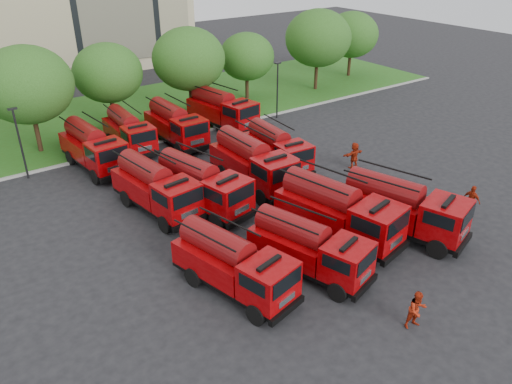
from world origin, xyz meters
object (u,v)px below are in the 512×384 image
Objects in this scene: fire_truck_4 at (156,187)px; fire_truck_10 at (175,124)px; fire_truck_6 at (253,163)px; firefighter_3 at (445,231)px; firefighter_2 at (468,214)px; firefighter_5 at (353,167)px; fire_truck_1 at (309,247)px; firefighter_1 at (414,326)px; fire_truck_8 at (93,148)px; fire_truck_7 at (276,148)px; firefighter_0 at (441,242)px; fire_truck_9 at (129,131)px; fire_truck_5 at (201,185)px; fire_truck_0 at (233,264)px; firefighter_4 at (274,254)px; fire_truck_11 at (222,109)px; fire_truck_3 at (402,207)px; fire_truck_2 at (338,211)px.

fire_truck_4 is 11.10m from fire_truck_10.
firefighter_3 is at bearing -63.47° from fire_truck_6.
firefighter_5 reaches higher than firefighter_2.
fire_truck_6 is at bearing -13.01° from fire_truck_4.
fire_truck_1 is 0.94× the size of fire_truck_4.
fire_truck_8 is at bearing 117.25° from firefighter_1.
fire_truck_7 is 9.22m from fire_truck_10.
firefighter_0 is at bearing -79.79° from fire_truck_7.
fire_truck_9 is (3.51, 1.93, -0.12)m from fire_truck_8.
fire_truck_10 is at bearing 2.32° from fire_truck_8.
firefighter_0 is (4.54, -11.81, -1.69)m from fire_truck_6.
fire_truck_6 reaches higher than fire_truck_10.
firefighter_3 is (12.41, -11.87, -1.59)m from fire_truck_4.
fire_truck_9 is (2.57, 10.27, -0.11)m from fire_truck_4.
firefighter_5 is (12.04, -1.17, -1.61)m from fire_truck_5.
fire_truck_1 is 3.69× the size of firefighter_1.
fire_truck_0 is 4.22× the size of firefighter_4.
fire_truck_11 is (11.10, 10.18, 0.06)m from fire_truck_4.
fire_truck_8 reaches higher than firefighter_4.
fire_truck_3 is 3.18m from firefighter_3.
fire_truck_1 is at bearing -109.46° from fire_truck_6.
fire_truck_1 reaches higher than firefighter_3.
fire_truck_3 is 4.87× the size of firefighter_0.
fire_truck_8 reaches higher than firefighter_3.
firefighter_1 is at bearing 55.55° from firefighter_5.
fire_truck_0 is 0.94× the size of fire_truck_6.
fire_truck_7 is (6.49, 11.03, 0.00)m from fire_truck_1.
fire_truck_4 is 10.59m from fire_truck_9.
fire_truck_10 reaches higher than fire_truck_1.
fire_truck_9 is 24.38m from firefighter_0.
fire_truck_9 is 18.29m from firefighter_4.
firefighter_5 is at bearing -45.43° from fire_truck_9.
firefighter_0 is at bearing -28.63° from fire_truck_0.
fire_truck_8 is 4.54× the size of firefighter_3.
firefighter_5 reaches higher than firefighter_3.
fire_truck_8 is at bearing 103.36° from fire_truck_3.
fire_truck_11 is 4.07× the size of firefighter_1.
fire_truck_5 is at bearing 113.36° from fire_truck_3.
fire_truck_3 is 1.16× the size of fire_truck_9.
fire_truck_2 is 6.66m from firefighter_3.
fire_truck_9 is 0.87× the size of fire_truck_11.
fire_truck_3 is 10.33m from fire_truck_6.
fire_truck_7 is (-0.20, 11.25, -0.17)m from fire_truck_3.
firefighter_1 is at bearing -66.27° from fire_truck_0.
fire_truck_10 is (6.54, 18.46, 0.08)m from fire_truck_0.
firefighter_0 is at bearing -32.47° from fire_truck_1.
fire_truck_7 is 13.55m from firefighter_2.
fire_truck_11 is at bearing 68.03° from fire_truck_6.
fire_truck_5 reaches higher than firefighter_2.
fire_truck_8 is (-10.85, 7.49, 0.12)m from fire_truck_7.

